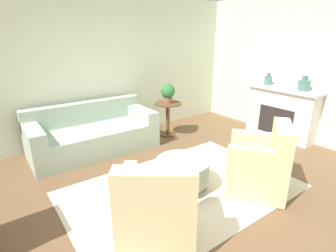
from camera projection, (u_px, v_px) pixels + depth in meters
The scene contains 13 objects.
ground_plane at pixel (182, 190), 3.62m from camera, with size 16.00×16.00×0.00m, color brown.
wall_back at pixel (100, 68), 5.17m from camera, with size 9.13×0.12×2.80m.
wall_right at pixel (315, 70), 4.91m from camera, with size 0.12×10.21×2.80m.
rug at pixel (183, 189), 3.62m from camera, with size 3.08×2.01×0.01m.
couch at pixel (93, 134), 4.78m from camera, with size 2.19×0.99×0.84m.
armchair_left at pixel (156, 212), 2.57m from camera, with size 1.02×1.03×0.96m.
armchair_right at pixel (260, 165), 3.49m from camera, with size 1.02×1.03×0.96m.
ottoman_table at pixel (182, 170), 3.57m from camera, with size 0.74×0.74×0.42m.
side_table at pixel (168, 113), 5.44m from camera, with size 0.56×0.56×0.71m.
fireplace at pixel (281, 111), 5.37m from camera, with size 0.44×1.47×1.03m.
vase_mantel_near at pixel (268, 80), 5.46m from camera, with size 0.16×0.16×0.26m.
vase_mantel_far at pixel (304, 85), 4.87m from camera, with size 0.21×0.21×0.28m.
potted_plant_on_side_table at pixel (168, 92), 5.29m from camera, with size 0.29×0.29×0.39m.
Camera 1 is at (-2.00, -2.42, 2.03)m, focal length 28.00 mm.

